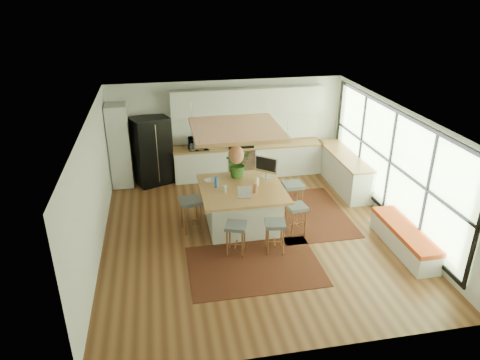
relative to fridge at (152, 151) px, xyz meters
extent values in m
plane|color=#4E2B16|center=(2.12, -3.19, -0.93)|extent=(7.00, 7.00, 0.00)
plane|color=white|center=(2.12, -3.19, 1.78)|extent=(7.00, 7.00, 0.00)
plane|color=beige|center=(2.12, 0.31, 0.42)|extent=(6.50, 0.00, 6.50)
plane|color=beige|center=(2.12, -6.69, 0.42)|extent=(6.50, 0.00, 6.50)
plane|color=beige|center=(-1.13, -3.19, 0.42)|extent=(0.00, 7.00, 7.00)
plane|color=beige|center=(5.37, -3.19, 0.42)|extent=(0.00, 7.00, 7.00)
cube|color=beige|center=(-0.83, -0.01, 0.20)|extent=(0.55, 0.60, 2.25)
cube|color=beige|center=(2.67, -0.01, -0.49)|extent=(4.20, 0.60, 0.88)
cube|color=brown|center=(2.67, -0.01, -0.03)|extent=(4.24, 0.64, 0.05)
cube|color=white|center=(2.67, 0.29, 0.43)|extent=(4.20, 0.02, 0.80)
cube|color=beige|center=(2.67, 0.13, 1.22)|extent=(4.20, 0.34, 0.70)
cube|color=beige|center=(5.05, -1.19, -0.49)|extent=(0.60, 2.50, 0.88)
cube|color=brown|center=(5.05, -1.19, -0.03)|extent=(0.64, 2.54, 0.05)
cube|color=black|center=(1.89, -4.41, -0.92)|extent=(2.60, 1.80, 0.01)
cube|color=black|center=(3.61, -2.54, -0.92)|extent=(1.80, 2.60, 0.01)
imported|color=#A5A5AA|center=(1.27, -0.06, 0.19)|extent=(0.56, 0.31, 0.38)
imported|color=#1E4C19|center=(1.97, -2.09, 0.26)|extent=(0.84, 0.87, 0.52)
imported|color=white|center=(1.29, -2.31, 0.03)|extent=(0.30, 0.30, 0.06)
cylinder|color=#2B60AF|center=(1.41, -2.63, 0.10)|extent=(0.07, 0.07, 0.19)
cylinder|color=silver|center=(1.56, -2.88, 0.10)|extent=(0.07, 0.07, 0.19)
cylinder|color=#974C32|center=(2.21, -3.03, 0.10)|extent=(0.07, 0.07, 0.19)
cylinder|color=white|center=(2.31, -2.68, 0.10)|extent=(0.07, 0.07, 0.19)
camera|label=1|loc=(0.27, -11.48, 4.23)|focal=33.13mm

